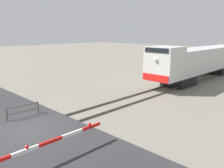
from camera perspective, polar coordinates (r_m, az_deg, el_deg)
ground_plane at (r=14.10m, az=-19.49°, el=-11.09°), size 160.00×160.00×0.00m
rail_track_left at (r=14.68m, az=-20.77°, el=-9.92°), size 0.08×80.00×0.15m
rail_track_right at (r=13.48m, az=-18.14°, el=-11.78°), size 0.08×80.00×0.15m
road_surface at (r=14.07m, az=-19.52°, el=-10.78°), size 36.00×5.55×0.17m
locomotive at (r=29.38m, az=20.78°, el=5.37°), size 2.86×19.03×4.15m
guard_railing at (r=16.07m, az=-20.80°, el=-5.94°), size 0.08×2.14×0.95m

